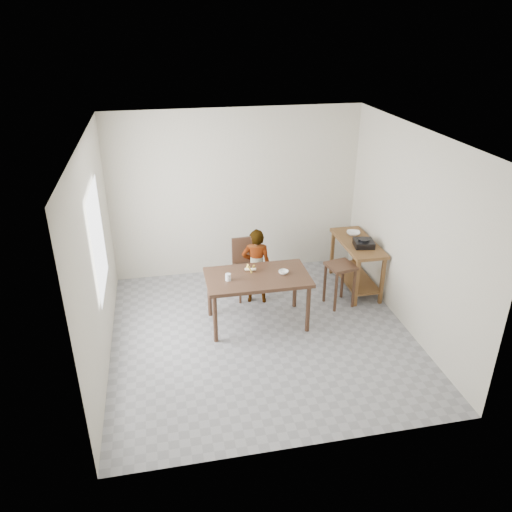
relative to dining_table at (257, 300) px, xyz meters
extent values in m
cube|color=gray|center=(0.00, -0.30, -0.40)|extent=(4.00, 4.00, 0.04)
cube|color=white|center=(0.00, -0.30, 2.35)|extent=(4.00, 4.00, 0.04)
cube|color=beige|center=(0.00, 1.72, 0.98)|extent=(4.00, 0.04, 2.70)
cube|color=beige|center=(0.00, -2.32, 0.98)|extent=(4.00, 0.04, 2.70)
cube|color=beige|center=(-2.02, -0.30, 0.98)|extent=(0.04, 4.00, 2.70)
cube|color=beige|center=(2.02, -0.30, 0.98)|extent=(0.04, 4.00, 2.70)
cube|color=white|center=(-1.97, -0.10, 1.12)|extent=(0.02, 1.10, 1.30)
imported|color=white|center=(0.10, 0.60, 0.21)|extent=(0.48, 0.37, 1.18)
cylinder|color=white|center=(-0.41, -0.04, 0.42)|extent=(0.10, 0.10, 0.09)
imported|color=white|center=(0.36, -0.01, 0.40)|extent=(0.14, 0.14, 0.04)
imported|color=white|center=(1.74, 0.96, 0.45)|extent=(0.27, 0.27, 0.05)
cube|color=black|center=(1.73, 0.52, 0.47)|extent=(0.33, 0.33, 0.09)
camera|label=1|loc=(-1.20, -5.83, 3.54)|focal=35.00mm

